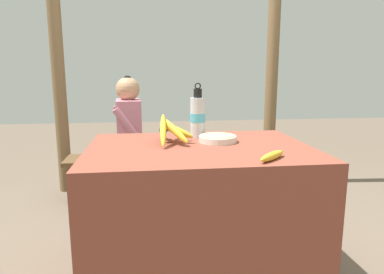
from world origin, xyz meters
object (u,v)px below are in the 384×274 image
at_px(banana_bunch_ripe, 170,129).
at_px(loose_banana_front, 272,156).
at_px(banana_bunch_green, 232,146).
at_px(support_post_far, 273,46).
at_px(water_bottle, 198,116).
at_px(seated_vendor, 124,131).
at_px(serving_bowl, 218,138).
at_px(wooden_bench, 172,162).
at_px(support_post_near, 56,44).

xyz_separation_m(banana_bunch_ripe, loose_banana_front, (0.43, -0.43, -0.06)).
xyz_separation_m(banana_bunch_green, support_post_far, (0.46, 0.31, 0.91)).
height_order(banana_bunch_ripe, loose_banana_front, banana_bunch_ripe).
height_order(banana_bunch_ripe, banana_bunch_green, banana_bunch_ripe).
xyz_separation_m(water_bottle, seated_vendor, (-0.50, 0.92, -0.24)).
height_order(banana_bunch_ripe, seated_vendor, seated_vendor).
xyz_separation_m(serving_bowl, loose_banana_front, (0.16, -0.42, -0.00)).
bearing_deg(support_post_far, loose_banana_front, -109.62).
xyz_separation_m(banana_bunch_ripe, serving_bowl, (0.26, -0.01, -0.05)).
relative_size(banana_bunch_ripe, water_bottle, 1.03).
xyz_separation_m(banana_bunch_ripe, wooden_bench, (0.08, 1.10, -0.48)).
height_order(water_bottle, support_post_near, support_post_near).
relative_size(serving_bowl, banana_bunch_green, 0.69).
relative_size(wooden_bench, support_post_far, 0.68).
bearing_deg(support_post_far, water_bottle, -125.70).
distance_m(serving_bowl, banana_bunch_green, 1.21).
relative_size(banana_bunch_ripe, wooden_bench, 0.18).
distance_m(water_bottle, banana_bunch_green, 1.14).
bearing_deg(support_post_far, banana_bunch_ripe, -127.41).
relative_size(banana_bunch_ripe, seated_vendor, 0.30).
distance_m(serving_bowl, support_post_near, 1.95).
xyz_separation_m(banana_bunch_green, support_post_near, (-1.55, 0.31, 0.91)).
bearing_deg(support_post_far, seated_vendor, -166.06).
height_order(water_bottle, support_post_far, support_post_far).
xyz_separation_m(seated_vendor, banana_bunch_green, (0.96, 0.04, -0.17)).
distance_m(water_bottle, seated_vendor, 1.07).
relative_size(serving_bowl, loose_banana_front, 1.22).
xyz_separation_m(serving_bowl, banana_bunch_green, (0.36, 1.12, -0.30)).
distance_m(water_bottle, loose_banana_front, 0.64).
bearing_deg(water_bottle, banana_bunch_green, 64.57).
xyz_separation_m(wooden_bench, banana_bunch_green, (0.55, 0.01, 0.12)).
bearing_deg(loose_banana_front, serving_bowl, 111.15).
height_order(serving_bowl, wooden_bench, serving_bowl).
relative_size(seated_vendor, support_post_near, 0.40).
relative_size(serving_bowl, seated_vendor, 0.19).
xyz_separation_m(support_post_near, support_post_far, (2.01, 0.00, 0.00)).
distance_m(banana_bunch_ripe, banana_bunch_green, 1.32).
distance_m(serving_bowl, water_bottle, 0.21).
distance_m(loose_banana_front, seated_vendor, 1.68).
height_order(wooden_bench, seated_vendor, seated_vendor).
bearing_deg(loose_banana_front, banana_bunch_green, 82.51).
height_order(water_bottle, loose_banana_front, water_bottle).
xyz_separation_m(serving_bowl, wooden_bench, (-0.18, 1.11, -0.42)).
bearing_deg(support_post_near, loose_banana_front, -53.85).
xyz_separation_m(serving_bowl, water_bottle, (-0.09, 0.16, 0.10)).
relative_size(water_bottle, support_post_near, 0.12).
relative_size(loose_banana_front, support_post_far, 0.06).
distance_m(serving_bowl, support_post_far, 1.75).
xyz_separation_m(serving_bowl, support_post_far, (0.82, 1.43, 0.60)).
bearing_deg(seated_vendor, loose_banana_front, 112.51).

